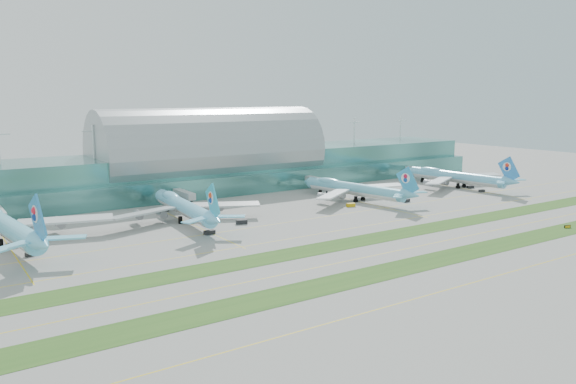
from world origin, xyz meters
TOP-DOWN VIEW (x-y plane):
  - ground at (0.00, 0.00)m, footprint 700.00×700.00m
  - terminal at (0.01, 128.79)m, footprint 340.00×69.10m
  - grass_strip_near at (0.00, -28.00)m, footprint 420.00×12.00m
  - grass_strip_far at (0.00, 2.00)m, footprint 420.00×12.00m
  - taxiline_a at (0.00, -48.00)m, footprint 420.00×0.35m
  - taxiline_b at (0.00, -14.00)m, footprint 420.00×0.35m
  - taxiline_c at (0.00, 18.00)m, footprint 420.00×0.35m
  - taxiline_d at (0.00, 40.00)m, footprint 420.00×0.35m
  - airliner_a at (-107.28, 64.59)m, footprint 70.01×80.01m
  - airliner_b at (-43.26, 65.18)m, footprint 62.44×71.07m
  - airliner_c at (42.11, 62.13)m, footprint 59.90×68.76m
  - airliner_d at (114.09, 61.47)m, footprint 62.23×70.89m
  - gse_b at (-103.17, 44.87)m, footprint 3.48×2.61m
  - gse_c at (-44.48, 39.40)m, footprint 4.23×2.46m
  - gse_d at (-26.86, 47.31)m, footprint 4.70×3.21m
  - gse_e at (30.95, 50.40)m, footprint 4.20×2.87m
  - gse_f at (59.86, 44.48)m, footprint 3.58×1.99m
  - gse_g at (117.82, 53.89)m, footprint 4.16×2.23m
  - gse_h at (112.50, 42.44)m, footprint 3.34×2.52m
  - taxiway_sign_east at (72.12, -27.05)m, footprint 2.81×1.04m

SIDE VIEW (x-z plane):
  - ground at x=0.00m, z-range 0.00..0.00m
  - taxiline_a at x=0.00m, z-range 0.00..0.01m
  - taxiline_b at x=0.00m, z-range 0.00..0.01m
  - taxiline_c at x=0.00m, z-range 0.00..0.01m
  - taxiline_d at x=0.00m, z-range 0.00..0.01m
  - grass_strip_near at x=0.00m, z-range 0.00..0.08m
  - grass_strip_far at x=0.00m, z-range 0.00..0.08m
  - taxiway_sign_east at x=72.12m, z-range -0.01..1.19m
  - gse_b at x=-103.17m, z-range 0.00..1.25m
  - gse_h at x=112.50m, z-range 0.00..1.30m
  - gse_c at x=-44.48m, z-range 0.00..1.44m
  - gse_f at x=59.86m, z-range 0.00..1.50m
  - gse_g at x=117.82m, z-range 0.00..1.51m
  - gse_e at x=30.95m, z-range 0.00..1.57m
  - gse_d at x=-26.86m, z-range 0.00..1.73m
  - airliner_c at x=42.11m, z-range -3.64..15.37m
  - airliner_d at x=114.09m, z-range -3.74..15.77m
  - airliner_b at x=-43.26m, z-range -3.74..15.81m
  - airliner_a at x=-107.28m, z-range -4.22..17.81m
  - terminal at x=0.01m, z-range -3.77..32.23m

